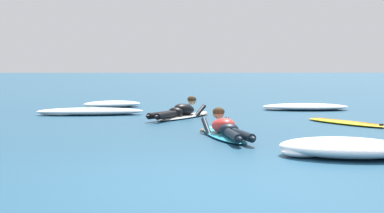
% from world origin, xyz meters
% --- Properties ---
extents(ground_plane, '(120.00, 120.00, 0.00)m').
position_xyz_m(ground_plane, '(0.00, 10.00, 0.00)').
color(ground_plane, navy).
extents(surfer_near, '(0.87, 2.71, 0.55)m').
position_xyz_m(surfer_near, '(0.70, 4.05, 0.14)').
color(surfer_near, '#2DB2D1').
rests_on(surfer_near, ground).
extents(surfer_far, '(1.65, 2.51, 0.54)m').
position_xyz_m(surfer_far, '(0.01, 7.82, 0.14)').
color(surfer_far, white).
rests_on(surfer_far, ground).
extents(drifting_surfboard, '(1.54, 2.20, 0.16)m').
position_xyz_m(drifting_surfboard, '(3.48, 6.28, 0.03)').
color(drifting_surfboard, yellow).
rests_on(drifting_surfboard, ground).
extents(whitewater_front, '(2.39, 1.20, 0.18)m').
position_xyz_m(whitewater_front, '(3.46, 10.15, 0.08)').
color(whitewater_front, white).
rests_on(whitewater_front, ground).
extents(whitewater_mid_left, '(2.66, 0.90, 0.18)m').
position_xyz_m(whitewater_mid_left, '(-2.22, 8.76, 0.09)').
color(whitewater_mid_left, white).
rests_on(whitewater_mid_left, ground).
extents(whitewater_mid_right, '(2.03, 1.60, 0.27)m').
position_xyz_m(whitewater_mid_right, '(2.13, 1.80, 0.13)').
color(whitewater_mid_right, white).
rests_on(whitewater_mid_right, ground).
extents(whitewater_back, '(1.87, 1.36, 0.19)m').
position_xyz_m(whitewater_back, '(-1.92, 11.38, 0.09)').
color(whitewater_back, white).
rests_on(whitewater_back, ground).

